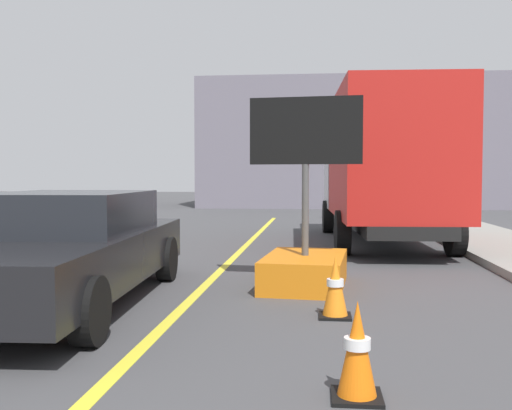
{
  "coord_description": "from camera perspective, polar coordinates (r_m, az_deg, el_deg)",
  "views": [
    {
      "loc": [
        1.59,
        2.17,
        1.58
      ],
      "look_at": [
        1.08,
        7.05,
        1.33
      ],
      "focal_mm": 40.56,
      "sensor_mm": 36.0,
      "label": 1
    }
  ],
  "objects": [
    {
      "name": "highway_guide_sign",
      "position": [
        19.76,
        16.15,
        8.08
      ],
      "size": [
        2.79,
        0.18,
        5.0
      ],
      "color": "gray",
      "rests_on": "ground"
    },
    {
      "name": "box_truck",
      "position": [
        13.73,
        12.48,
        3.88
      ],
      "size": [
        2.72,
        7.44,
        3.42
      ],
      "color": "black",
      "rests_on": "ground"
    },
    {
      "name": "pickup_car",
      "position": [
        7.54,
        -18.45,
        -4.0
      ],
      "size": [
        2.28,
        5.21,
        1.38
      ],
      "color": "black",
      "rests_on": "ground"
    },
    {
      "name": "traffic_cone_far_lane",
      "position": [
        6.57,
        7.82,
        -8.05
      ],
      "size": [
        0.36,
        0.36,
        0.69
      ],
      "color": "black",
      "rests_on": "ground"
    },
    {
      "name": "traffic_cone_mid_lane",
      "position": [
        4.27,
        9.95,
        -13.99
      ],
      "size": [
        0.36,
        0.36,
        0.7
      ],
      "color": "black",
      "rests_on": "ground"
    },
    {
      "name": "arrow_board_trailer",
      "position": [
        8.32,
        4.86,
        -4.75
      ],
      "size": [
        1.6,
        1.9,
        2.7
      ],
      "color": "orange",
      "rests_on": "ground"
    },
    {
      "name": "far_building_block",
      "position": [
        31.34,
        12.06,
        5.8
      ],
      "size": [
        18.48,
        6.49,
        6.46
      ],
      "primitive_type": "cube",
      "color": "slate",
      "rests_on": "ground"
    },
    {
      "name": "lane_center_stripe",
      "position": [
        4.44,
        -16.3,
        -18.06
      ],
      "size": [
        0.14,
        36.0,
        0.01
      ],
      "primitive_type": "cube",
      "color": "yellow",
      "rests_on": "ground"
    }
  ]
}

